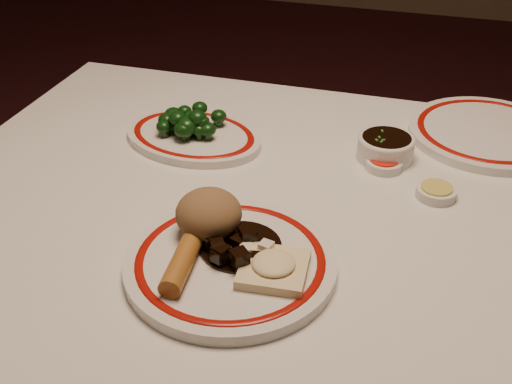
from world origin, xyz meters
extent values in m
cube|color=white|center=(0.00, 0.00, 0.73)|extent=(1.20, 0.90, 0.04)
cylinder|color=black|center=(-0.54, 0.39, 0.35)|extent=(0.06, 0.06, 0.71)
cylinder|color=silver|center=(-0.04, -0.17, 0.76)|extent=(0.34, 0.34, 0.02)
torus|color=maroon|center=(-0.04, -0.17, 0.77)|extent=(0.30, 0.30, 0.00)
ellipsoid|color=brown|center=(-0.09, -0.12, 0.80)|extent=(0.09, 0.09, 0.07)
cylinder|color=#A56A28|center=(-0.10, -0.21, 0.78)|extent=(0.04, 0.11, 0.03)
cube|color=beige|center=(0.02, -0.18, 0.77)|extent=(0.09, 0.09, 0.01)
ellipsoid|color=beige|center=(0.02, -0.18, 0.78)|extent=(0.06, 0.06, 0.02)
cylinder|color=black|center=(-0.04, -0.14, 0.77)|extent=(0.11, 0.11, 0.00)
cube|color=black|center=(-0.01, -0.16, 0.78)|extent=(0.02, 0.02, 0.01)
cube|color=black|center=(-0.05, -0.12, 0.78)|extent=(0.02, 0.02, 0.01)
cube|color=black|center=(-0.02, -0.18, 0.79)|extent=(0.03, 0.03, 0.02)
cube|color=black|center=(-0.05, -0.18, 0.79)|extent=(0.03, 0.03, 0.02)
cube|color=black|center=(-0.03, -0.13, 0.78)|extent=(0.02, 0.02, 0.01)
cube|color=black|center=(-0.07, -0.15, 0.78)|extent=(0.02, 0.02, 0.02)
cube|color=black|center=(-0.05, -0.17, 0.78)|extent=(0.02, 0.02, 0.02)
cube|color=black|center=(-0.04, -0.14, 0.78)|extent=(0.02, 0.02, 0.02)
cube|color=black|center=(-0.05, -0.18, 0.79)|extent=(0.02, 0.02, 0.02)
cube|color=black|center=(-0.06, -0.17, 0.79)|extent=(0.02, 0.02, 0.02)
cube|color=black|center=(-0.03, -0.13, 0.79)|extent=(0.03, 0.03, 0.02)
cube|color=black|center=(-0.07, -0.12, 0.78)|extent=(0.02, 0.02, 0.02)
cube|color=black|center=(-0.05, -0.18, 0.78)|extent=(0.02, 0.02, 0.01)
cube|color=beige|center=(0.00, -0.14, 0.78)|extent=(0.02, 0.02, 0.01)
cube|color=beige|center=(-0.02, -0.16, 0.78)|extent=(0.02, 0.02, 0.01)
torus|color=maroon|center=(-0.22, 0.16, 0.77)|extent=(0.27, 0.27, 0.00)
cylinder|color=#23471C|center=(-0.27, 0.17, 0.77)|extent=(0.01, 0.01, 0.02)
ellipsoid|color=black|center=(-0.27, 0.17, 0.79)|extent=(0.03, 0.03, 0.03)
cylinder|color=#23471C|center=(-0.21, 0.14, 0.77)|extent=(0.01, 0.01, 0.01)
ellipsoid|color=black|center=(-0.21, 0.14, 0.78)|extent=(0.03, 0.03, 0.02)
cylinder|color=#23471C|center=(-0.22, 0.16, 0.77)|extent=(0.01, 0.01, 0.01)
ellipsoid|color=black|center=(-0.22, 0.16, 0.78)|extent=(0.03, 0.03, 0.02)
cylinder|color=#23471C|center=(-0.22, 0.17, 0.77)|extent=(0.01, 0.01, 0.02)
ellipsoid|color=black|center=(-0.22, 0.17, 0.79)|extent=(0.03, 0.03, 0.03)
cylinder|color=#23471C|center=(-0.27, 0.14, 0.77)|extent=(0.01, 0.01, 0.01)
ellipsoid|color=black|center=(-0.27, 0.14, 0.79)|extent=(0.03, 0.03, 0.02)
cylinder|color=#23471C|center=(-0.21, 0.16, 0.77)|extent=(0.01, 0.01, 0.02)
ellipsoid|color=black|center=(-0.21, 0.16, 0.79)|extent=(0.03, 0.03, 0.02)
cylinder|color=#23471C|center=(-0.27, 0.15, 0.77)|extent=(0.01, 0.01, 0.01)
ellipsoid|color=black|center=(-0.27, 0.15, 0.79)|extent=(0.03, 0.03, 0.03)
cylinder|color=#23471C|center=(-0.24, 0.15, 0.77)|extent=(0.01, 0.01, 0.01)
ellipsoid|color=black|center=(-0.24, 0.15, 0.79)|extent=(0.03, 0.03, 0.02)
cylinder|color=#23471C|center=(-0.23, 0.13, 0.77)|extent=(0.01, 0.01, 0.01)
ellipsoid|color=black|center=(-0.23, 0.13, 0.79)|extent=(0.04, 0.04, 0.03)
cylinder|color=#23471C|center=(-0.19, 0.15, 0.77)|extent=(0.01, 0.01, 0.01)
ellipsoid|color=black|center=(-0.19, 0.15, 0.79)|extent=(0.03, 0.03, 0.02)
cylinder|color=#23471C|center=(-0.23, 0.17, 0.77)|extent=(0.01, 0.01, 0.02)
ellipsoid|color=black|center=(-0.23, 0.17, 0.79)|extent=(0.03, 0.03, 0.03)
cylinder|color=#23471C|center=(-0.21, 0.16, 0.77)|extent=(0.01, 0.01, 0.01)
ellipsoid|color=black|center=(-0.21, 0.16, 0.79)|extent=(0.03, 0.03, 0.02)
cylinder|color=#23471C|center=(-0.23, 0.14, 0.77)|extent=(0.01, 0.01, 0.01)
ellipsoid|color=black|center=(-0.23, 0.14, 0.79)|extent=(0.04, 0.04, 0.03)
cylinder|color=#23471C|center=(-0.19, 0.20, 0.77)|extent=(0.01, 0.01, 0.01)
ellipsoid|color=black|center=(-0.19, 0.20, 0.78)|extent=(0.03, 0.03, 0.02)
ellipsoid|color=black|center=(-0.24, 0.17, 0.80)|extent=(0.03, 0.03, 0.02)
ellipsoid|color=black|center=(-0.21, 0.15, 0.80)|extent=(0.03, 0.03, 0.03)
ellipsoid|color=black|center=(-0.22, 0.19, 0.80)|extent=(0.03, 0.03, 0.02)
ellipsoid|color=black|center=(-0.20, 0.15, 0.80)|extent=(0.03, 0.03, 0.02)
ellipsoid|color=black|center=(-0.25, 0.14, 0.80)|extent=(0.03, 0.03, 0.03)
ellipsoid|color=black|center=(-0.21, 0.15, 0.80)|extent=(0.03, 0.03, 0.02)
cylinder|color=silver|center=(0.12, 0.20, 0.77)|extent=(0.10, 0.10, 0.04)
cylinder|color=black|center=(0.12, 0.20, 0.79)|extent=(0.09, 0.09, 0.00)
cylinder|color=silver|center=(0.12, 0.16, 0.76)|extent=(0.06, 0.06, 0.02)
cylinder|color=red|center=(0.12, 0.16, 0.77)|extent=(0.05, 0.05, 0.00)
cylinder|color=silver|center=(0.21, 0.10, 0.76)|extent=(0.06, 0.06, 0.02)
cylinder|color=#C6BB51|center=(0.21, 0.10, 0.77)|extent=(0.05, 0.05, 0.00)
cylinder|color=silver|center=(0.29, 0.33, 0.76)|extent=(0.35, 0.35, 0.02)
torus|color=maroon|center=(0.29, 0.33, 0.77)|extent=(0.30, 0.30, 0.00)
camera|label=1|loc=(0.18, -0.80, 1.31)|focal=45.00mm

